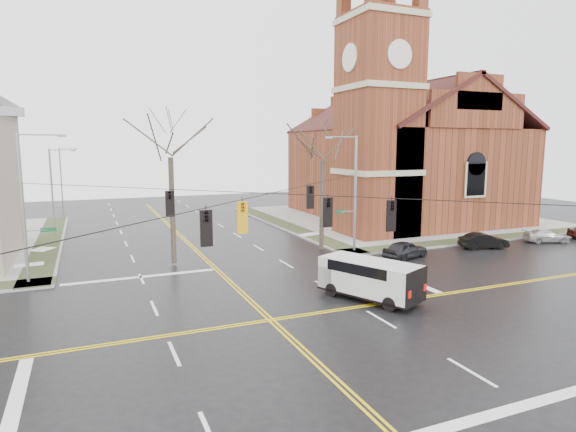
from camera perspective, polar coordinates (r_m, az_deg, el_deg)
name	(u,v)px	position (r m, az deg, el deg)	size (l,w,h in m)	color
ground	(271,320)	(23.96, -2.05, -12.22)	(120.00, 120.00, 0.00)	black
sidewalks	(271,319)	(23.93, -2.05, -12.05)	(80.00, 80.00, 0.17)	gray
road_markings	(271,320)	(23.96, -2.05, -12.21)	(100.00, 100.00, 0.01)	gold
church	(397,145)	(56.25, 12.79, 8.20)	(24.28, 27.48, 27.50)	#5E2D18
signal_pole_ne	(353,190)	(37.92, 7.76, 3.05)	(2.75, 0.22, 9.00)	gray
signal_pole_nw	(26,204)	(32.83, -28.67, 1.27)	(2.75, 0.22, 9.00)	gray
span_wires	(270,193)	(22.54, -2.13, 2.70)	(23.02, 23.02, 0.03)	black
traffic_signals	(275,211)	(22.01, -1.51, 0.60)	(8.21, 8.26, 1.30)	black
streetlight_north_a	(54,189)	(49.20, -26.02, 2.93)	(2.30, 0.20, 8.00)	gray
streetlight_north_b	(62,176)	(69.13, -25.19, 4.32)	(2.30, 0.20, 8.00)	gray
cargo_van	(366,276)	(27.13, 9.25, -7.01)	(4.38, 6.05, 2.16)	white
parked_car_a	(405,249)	(37.27, 13.72, -3.88)	(1.57, 3.91, 1.33)	black
parked_car_b	(484,241)	(42.75, 22.17, -2.73)	(1.36, 3.89, 1.28)	black
parked_car_c	(546,236)	(47.83, 28.23, -2.10)	(1.53, 3.77, 1.09)	#B3B3B6
tree_nw_near	(170,150)	(34.29, -13.78, 7.60)	(4.00, 4.00, 11.18)	#3A3125
tree_ne	(322,154)	(38.15, 4.09, 7.33)	(4.00, 4.00, 10.68)	#3A3125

